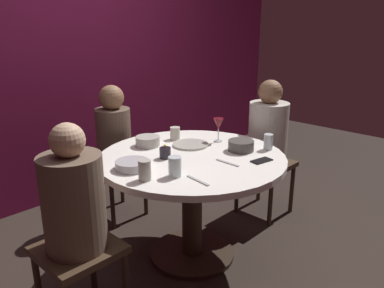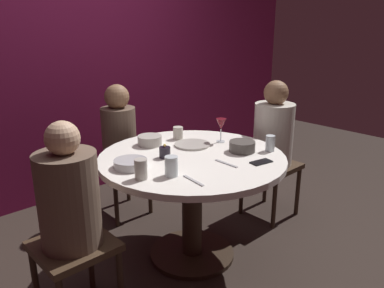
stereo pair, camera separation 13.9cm
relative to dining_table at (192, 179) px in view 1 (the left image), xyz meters
name	(u,v)px [view 1 (the left image)]	position (x,y,z in m)	size (l,w,h in m)	color
ground_plane	(192,254)	(0.00, 0.00, -0.59)	(8.00, 8.00, 0.00)	#2D231E
back_wall	(63,57)	(0.00, 1.59, 0.71)	(6.00, 0.10, 2.60)	maroon
dining_table	(192,179)	(0.00, 0.00, 0.00)	(1.24, 1.24, 0.76)	white
seated_diner_left	(74,206)	(-0.87, 0.00, 0.12)	(0.40, 0.40, 1.15)	#3F2D1E
seated_diner_back	(114,137)	(0.00, 0.89, 0.12)	(0.40, 0.40, 1.13)	#3F2D1E
seated_diner_right	(268,134)	(0.91, 0.00, 0.13)	(0.40, 0.40, 1.17)	#3F2D1E
candle_holder	(165,153)	(-0.16, 0.09, 0.21)	(0.07, 0.07, 0.09)	black
wine_glass	(218,125)	(0.36, 0.08, 0.30)	(0.08, 0.08, 0.18)	silver
dinner_plate	(191,145)	(0.15, 0.16, 0.18)	(0.26, 0.26, 0.01)	#B2ADA3
cell_phone	(262,161)	(0.23, -0.40, 0.18)	(0.07, 0.14, 0.01)	black
bowl_serving_large	(132,165)	(-0.42, 0.09, 0.20)	(0.20, 0.20, 0.05)	#B7B7BC
bowl_salad_center	(148,141)	(-0.07, 0.37, 0.21)	(0.17, 0.17, 0.07)	#B2ADA3
bowl_small_white	(241,146)	(0.31, -0.17, 0.21)	(0.18, 0.18, 0.07)	#4C4742
cup_near_candle	(268,142)	(0.46, -0.29, 0.23)	(0.06, 0.06, 0.11)	silver
cup_by_left_diner	(175,133)	(0.18, 0.35, 0.22)	(0.07, 0.07, 0.09)	beige
cup_by_right_diner	(175,167)	(-0.32, -0.18, 0.23)	(0.08, 0.08, 0.12)	silver
cup_center_front	(145,170)	(-0.48, -0.09, 0.23)	(0.07, 0.07, 0.12)	#B2ADA3
fork_near_plate	(227,163)	(0.05, -0.26, 0.18)	(0.02, 0.18, 0.01)	#B7B7BC
knife_near_plate	(198,180)	(-0.29, -0.32, 0.18)	(0.02, 0.18, 0.01)	#B7B7BC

